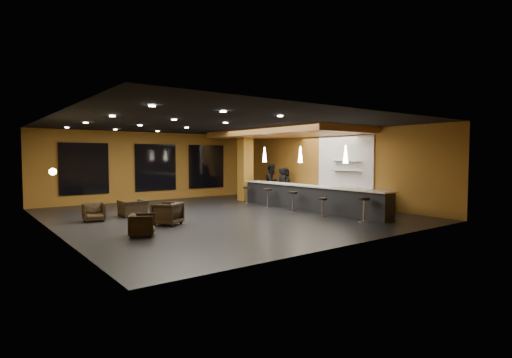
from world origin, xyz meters
TOP-DOWN VIEW (x-y plane):
  - floor at (0.00, 0.00)m, footprint 12.00×13.00m
  - ceiling at (0.00, 0.00)m, footprint 12.00×13.00m
  - wall_back at (0.00, 6.55)m, footprint 12.00×0.10m
  - wall_front at (0.00, -6.55)m, footprint 12.00×0.10m
  - wall_left at (-6.05, 0.00)m, footprint 0.10×13.00m
  - wall_right at (6.05, 0.00)m, footprint 0.10×13.00m
  - wood_soffit at (4.00, 1.00)m, footprint 3.60×8.00m
  - window_left at (-3.50, 6.44)m, footprint 2.20×0.06m
  - window_center at (0.00, 6.44)m, footprint 2.20×0.06m
  - window_right at (3.00, 6.44)m, footprint 2.20×0.06m
  - tile_backsplash at (5.96, -1.00)m, footprint 0.06×3.20m
  - bar_counter at (3.65, -1.00)m, footprint 0.60×8.00m
  - bar_top at (3.65, -1.00)m, footprint 0.78×8.10m
  - prep_counter at (5.65, -0.50)m, footprint 0.70×6.00m
  - prep_top at (5.65, -0.50)m, footprint 0.72×6.00m
  - wall_shelf_lower at (5.82, -1.20)m, footprint 0.30×1.50m
  - wall_shelf_upper at (5.82, -1.20)m, footprint 0.30×1.50m
  - column at (3.65, 3.60)m, footprint 0.60×0.60m
  - wall_sconce at (-5.88, 0.50)m, footprint 0.22×0.22m
  - pendant_0 at (3.65, -3.00)m, footprint 0.20×0.20m
  - pendant_1 at (3.65, -0.50)m, footprint 0.20×0.20m
  - pendant_2 at (3.65, 2.00)m, footprint 0.20×0.20m
  - staff_a at (4.51, 1.68)m, footprint 0.63×0.43m
  - staff_b at (4.47, 2.44)m, footprint 1.10×0.97m
  - staff_c at (5.25, 2.35)m, footprint 0.84×0.56m
  - armchair_a at (-4.08, -2.17)m, footprint 0.94×0.93m
  - armchair_b at (-2.74, -0.91)m, footprint 1.15×1.15m
  - armchair_c at (-4.47, 1.33)m, footprint 0.76×0.77m
  - armchair_d at (-2.95, 1.66)m, footprint 1.00×0.88m
  - bar_stool_0 at (2.98, -4.41)m, footprint 0.43×0.43m
  - bar_stool_1 at (2.70, -2.72)m, footprint 0.36×0.36m
  - bar_stool_2 at (2.83, -0.92)m, footprint 0.41×0.41m
  - bar_stool_3 at (2.82, 0.73)m, footprint 0.42×0.42m
  - bar_stool_4 at (2.93, 2.46)m, footprint 0.41×0.41m

SIDE VIEW (x-z plane):
  - floor at x=0.00m, z-range -0.10..0.00m
  - armchair_d at x=-2.95m, z-range 0.00..0.62m
  - armchair_a at x=-4.08m, z-range 0.00..0.64m
  - armchair_c at x=-4.47m, z-range 0.00..0.65m
  - armchair_b at x=-2.74m, z-range 0.00..0.76m
  - prep_counter at x=5.65m, z-range 0.00..0.86m
  - bar_stool_1 at x=2.70m, z-range 0.10..0.81m
  - bar_counter at x=3.65m, z-range 0.00..1.00m
  - bar_stool_4 at x=2.93m, z-range 0.11..0.92m
  - bar_stool_2 at x=2.83m, z-range 0.11..0.93m
  - bar_stool_3 at x=2.82m, z-range 0.12..0.94m
  - bar_stool_0 at x=2.98m, z-range 0.12..0.97m
  - staff_c at x=5.25m, z-range 0.00..1.69m
  - staff_a at x=4.51m, z-range 0.00..1.71m
  - prep_top at x=5.65m, z-range 0.87..0.90m
  - staff_b at x=4.47m, z-range 0.00..1.89m
  - bar_top at x=3.65m, z-range 1.00..1.05m
  - wall_shelf_lower at x=5.82m, z-range 1.59..1.61m
  - window_left at x=-3.50m, z-range 0.50..2.90m
  - window_center at x=0.00m, z-range 0.50..2.90m
  - window_right at x=3.00m, z-range 0.50..2.90m
  - wall_back at x=0.00m, z-range 0.00..3.50m
  - wall_front at x=0.00m, z-range 0.00..3.50m
  - wall_left at x=-6.05m, z-range 0.00..3.50m
  - wall_right at x=6.05m, z-range 0.00..3.50m
  - column at x=3.65m, z-range 0.00..3.50m
  - wall_sconce at x=-5.88m, z-range 1.69..1.91m
  - tile_backsplash at x=5.96m, z-range 0.80..3.20m
  - wall_shelf_upper at x=5.82m, z-range 2.03..2.06m
  - pendant_0 at x=3.65m, z-range 2.00..2.70m
  - pendant_1 at x=3.65m, z-range 2.00..2.70m
  - pendant_2 at x=3.65m, z-range 2.00..2.70m
  - wood_soffit at x=4.00m, z-range 3.22..3.50m
  - ceiling at x=0.00m, z-range 3.50..3.60m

